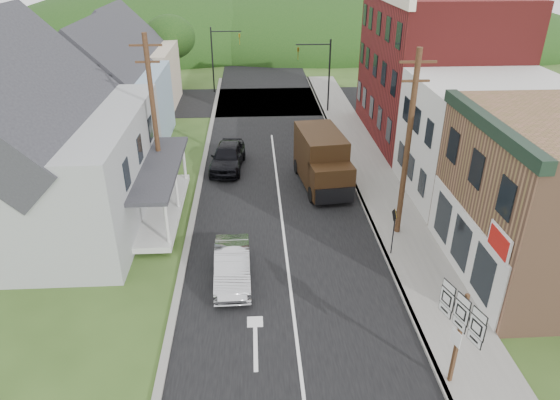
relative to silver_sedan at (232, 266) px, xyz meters
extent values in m
plane|color=#2D4719|center=(2.40, -0.17, -0.70)|extent=(120.00, 120.00, 0.00)
cube|color=black|center=(2.40, 9.83, -0.70)|extent=(9.00, 90.00, 0.02)
cube|color=black|center=(2.40, 26.83, -0.70)|extent=(60.00, 9.00, 0.02)
cube|color=slate|center=(8.30, 7.83, -0.62)|extent=(2.80, 55.00, 0.15)
cube|color=slate|center=(6.95, 7.83, -0.62)|extent=(0.20, 55.00, 0.15)
cube|color=slate|center=(-2.25, 7.83, -0.64)|extent=(0.30, 55.00, 0.12)
cube|color=silver|center=(13.70, 7.33, 2.55)|extent=(8.00, 7.00, 6.50)
cube|color=maroon|center=(13.70, 16.83, 4.30)|extent=(8.00, 12.00, 10.00)
cube|color=gray|center=(-9.60, 5.83, 2.05)|extent=(10.00, 12.00, 5.50)
cube|color=#7D97AB|center=(-8.60, 16.83, 1.80)|extent=(7.00, 8.00, 5.00)
cube|color=#B9A68F|center=(-9.10, 25.83, 1.80)|extent=(7.00, 8.00, 5.00)
cylinder|color=#472D19|center=(8.00, 3.33, 3.80)|extent=(0.26, 0.26, 9.00)
cube|color=#472D19|center=(8.00, 3.33, 7.70)|extent=(1.60, 0.10, 0.10)
cube|color=#472D19|center=(8.00, 3.33, 6.90)|extent=(1.20, 0.10, 0.10)
cylinder|color=#472D19|center=(-4.10, 7.83, 3.80)|extent=(0.26, 0.26, 9.00)
cube|color=#472D19|center=(-4.10, 7.83, 7.70)|extent=(1.60, 0.10, 0.10)
cube|color=#472D19|center=(-4.10, 7.83, 6.90)|extent=(1.20, 0.10, 0.10)
cylinder|color=black|center=(7.40, 23.33, 2.30)|extent=(0.14, 0.14, 6.00)
cylinder|color=black|center=(6.00, 23.33, 4.90)|extent=(2.80, 0.10, 0.10)
imported|color=olive|center=(4.80, 23.33, 4.20)|extent=(0.16, 0.20, 1.00)
cylinder|color=black|center=(-2.60, 30.33, 2.30)|extent=(0.14, 0.14, 6.00)
cylinder|color=black|center=(-1.20, 30.33, 4.90)|extent=(2.80, 0.10, 0.10)
imported|color=olive|center=(0.00, 30.33, 4.20)|extent=(0.16, 0.20, 1.00)
cylinder|color=#382616|center=(-16.60, 19.83, 1.68)|extent=(0.36, 0.36, 4.76)
ellipsoid|color=black|center=(-16.60, 19.83, 5.25)|extent=(5.80, 5.80, 4.93)
cylinder|color=#382616|center=(-6.60, 31.83, 1.26)|extent=(0.36, 0.36, 3.92)
ellipsoid|color=black|center=(-6.60, 31.83, 4.20)|extent=(4.80, 4.80, 4.08)
ellipsoid|color=black|center=(2.40, 54.83, -0.70)|extent=(90.00, 30.00, 16.00)
imported|color=#A9AAAE|center=(0.00, 0.00, 0.00)|extent=(1.60, 4.27, 1.39)
imported|color=black|center=(-0.63, 11.90, 0.11)|extent=(2.41, 4.94, 1.62)
cube|color=black|center=(4.92, 9.56, 1.03)|extent=(2.78, 4.59, 2.87)
cube|color=black|center=(5.23, 7.00, 0.54)|extent=(2.45, 1.84, 1.88)
cube|color=black|center=(5.20, 7.20, 1.33)|extent=(2.20, 1.43, 0.05)
cube|color=black|center=(5.33, 6.17, 0.05)|extent=(2.18, 0.41, 0.89)
cylinder|color=black|center=(4.18, 6.98, -0.25)|extent=(0.38, 0.92, 0.89)
cylinder|color=black|center=(6.25, 7.22, -0.25)|extent=(0.38, 0.92, 0.89)
cylinder|color=black|center=(3.71, 10.91, -0.25)|extent=(0.38, 0.92, 0.89)
cylinder|color=black|center=(5.78, 11.15, -0.25)|extent=(0.38, 0.92, 0.89)
cube|color=#472D19|center=(7.20, -6.09, 1.20)|extent=(0.14, 0.14, 3.49)
cube|color=black|center=(7.15, -6.11, 2.30)|extent=(0.61, 1.93, 0.08)
cube|color=white|center=(7.31, -6.79, 2.75)|extent=(0.18, 0.53, 0.22)
cube|color=white|center=(7.31, -6.79, 2.30)|extent=(0.19, 0.58, 0.55)
cube|color=white|center=(7.31, -6.79, 1.85)|extent=(0.18, 0.53, 0.28)
cube|color=white|center=(7.11, -6.12, 2.75)|extent=(0.18, 0.53, 0.22)
cube|color=white|center=(7.11, -6.12, 2.30)|extent=(0.19, 0.58, 0.55)
cube|color=white|center=(7.11, -6.12, 1.85)|extent=(0.18, 0.53, 0.28)
cube|color=white|center=(6.91, -5.45, 2.75)|extent=(0.18, 0.53, 0.22)
cube|color=white|center=(6.91, -5.45, 2.30)|extent=(0.19, 0.58, 0.55)
cube|color=white|center=(6.91, -5.45, 1.85)|extent=(0.18, 0.53, 0.28)
cube|color=white|center=(7.11, -6.12, 1.30)|extent=(0.15, 0.44, 0.55)
cylinder|color=black|center=(7.20, 1.41, 0.55)|extent=(0.06, 0.06, 2.19)
cube|color=black|center=(7.14, 1.41, 1.46)|extent=(0.04, 0.64, 0.64)
cube|color=yellow|center=(7.16, 1.41, 1.46)|extent=(0.05, 0.58, 0.58)
camera|label=1|loc=(1.01, -17.49, 12.16)|focal=32.00mm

